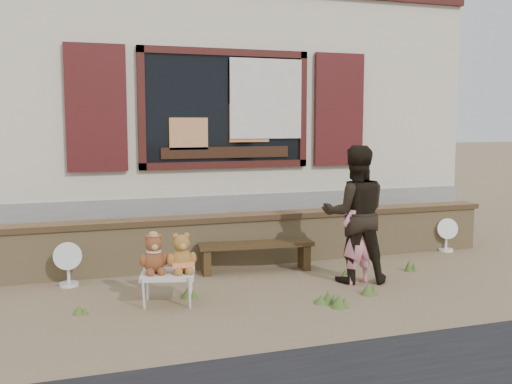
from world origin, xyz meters
name	(u,v)px	position (x,y,z in m)	size (l,w,h in m)	color
ground	(273,283)	(0.00, 0.00, 0.00)	(80.00, 80.00, 0.00)	olive
shopfront	(188,115)	(0.00, 4.49, 2.00)	(8.04, 5.13, 4.00)	#C2B39C
brick_wall	(246,238)	(0.00, 1.00, 0.34)	(7.10, 0.36, 0.67)	tan
bench	(256,250)	(-0.01, 0.57, 0.27)	(1.47, 0.45, 0.37)	#342512
folding_chair	(168,275)	(-1.30, -0.42, 0.30)	(0.64, 0.60, 0.33)	beige
teddy_bear_left	(154,253)	(-1.44, -0.38, 0.54)	(0.30, 0.26, 0.41)	brown
teddy_bear_right	(181,252)	(-1.17, -0.45, 0.54)	(0.31, 0.27, 0.42)	brown
child	(357,237)	(0.91, -0.35, 0.55)	(0.40, 0.26, 1.10)	pink
adult	(355,214)	(0.93, -0.25, 0.80)	(0.78, 0.61, 1.60)	black
fan_left	(68,264)	(-2.25, 0.62, 0.26)	(0.33, 0.22, 0.52)	silver
fan_right	(446,235)	(2.98, 0.80, 0.24)	(0.31, 0.20, 0.49)	white
grass_tufts	(309,291)	(0.18, -0.65, 0.06)	(4.13, 1.20, 0.15)	#455F26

